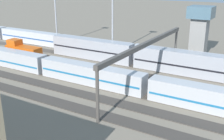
% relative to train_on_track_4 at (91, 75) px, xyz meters
% --- Properties ---
extents(ground_plane, '(400.00, 400.00, 0.00)m').
position_rel_train_on_track_4_xyz_m(ground_plane, '(-1.41, -5.00, -2.01)').
color(ground_plane, '#756B5B').
extents(track_bed_0, '(140.00, 2.80, 0.12)m').
position_rel_train_on_track_4_xyz_m(track_bed_0, '(-1.41, -20.00, -1.95)').
color(track_bed_0, '#4C443D').
rests_on(track_bed_0, ground_plane).
extents(track_bed_1, '(140.00, 2.80, 0.12)m').
position_rel_train_on_track_4_xyz_m(track_bed_1, '(-1.41, -15.00, -1.95)').
color(track_bed_1, '#4C443D').
rests_on(track_bed_1, ground_plane).
extents(track_bed_2, '(140.00, 2.80, 0.12)m').
position_rel_train_on_track_4_xyz_m(track_bed_2, '(-1.41, -10.00, -1.95)').
color(track_bed_2, '#3D3833').
rests_on(track_bed_2, ground_plane).
extents(track_bed_3, '(140.00, 2.80, 0.12)m').
position_rel_train_on_track_4_xyz_m(track_bed_3, '(-1.41, -5.00, -1.95)').
color(track_bed_3, '#3D3833').
rests_on(track_bed_3, ground_plane).
extents(track_bed_4, '(140.00, 2.80, 0.12)m').
position_rel_train_on_track_4_xyz_m(track_bed_4, '(-1.41, -0.00, -1.95)').
color(track_bed_4, '#4C443D').
rests_on(track_bed_4, ground_plane).
extents(track_bed_5, '(140.00, 2.80, 0.12)m').
position_rel_train_on_track_4_xyz_m(track_bed_5, '(-1.41, 5.00, -1.95)').
color(track_bed_5, '#3D3833').
rests_on(track_bed_5, ground_plane).
extents(track_bed_6, '(140.00, 2.80, 0.12)m').
position_rel_train_on_track_4_xyz_m(track_bed_6, '(-1.41, 10.00, -1.95)').
color(track_bed_6, '#3D3833').
rests_on(track_bed_6, ground_plane).
extents(train_on_track_4, '(119.80, 3.06, 3.80)m').
position_rel_train_on_track_4_xyz_m(train_on_track_4, '(0.00, 0.00, 0.00)').
color(train_on_track_4, '#B7BABF').
rests_on(train_on_track_4, ground_plane).
extents(train_on_track_1, '(71.40, 3.06, 5.00)m').
position_rel_train_on_track_4_xyz_m(train_on_track_1, '(-14.04, -15.00, 0.60)').
color(train_on_track_1, '#A8AAB2').
rests_on(train_on_track_1, ground_plane).
extents(train_on_track_0, '(139.00, 3.06, 4.40)m').
position_rel_train_on_track_4_xyz_m(train_on_track_0, '(3.22, -20.00, 0.04)').
color(train_on_track_0, '#285193').
rests_on(train_on_track_0, ground_plane).
extents(train_on_track_3, '(10.00, 3.00, 5.00)m').
position_rel_train_on_track_4_xyz_m(train_on_track_3, '(24.20, -5.00, 0.15)').
color(train_on_track_3, '#D85914').
rests_on(train_on_track_3, ground_plane).
extents(signal_gantry, '(0.70, 35.00, 8.80)m').
position_rel_train_on_track_4_xyz_m(signal_gantry, '(-9.57, -5.00, 5.65)').
color(signal_gantry, '#4C4742').
rests_on(signal_gantry, ground_plane).
extents(control_tower, '(6.00, 6.00, 13.15)m').
position_rel_train_on_track_4_xyz_m(control_tower, '(-12.67, -31.35, 5.69)').
color(control_tower, gray).
rests_on(control_tower, ground_plane).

